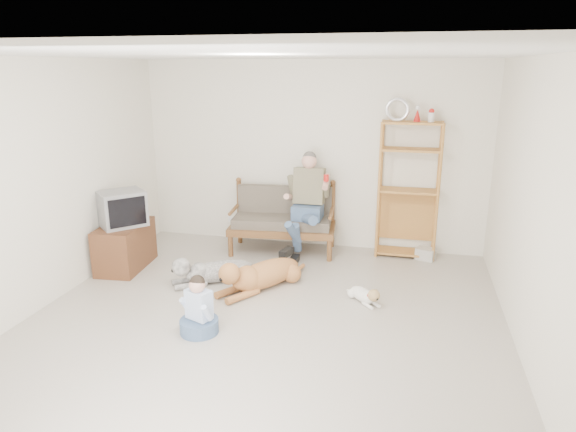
% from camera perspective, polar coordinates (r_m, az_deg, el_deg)
% --- Properties ---
extents(floor, '(5.50, 5.50, 0.00)m').
position_cam_1_polar(floor, '(5.41, -3.15, -12.42)').
color(floor, beige).
rests_on(floor, ground).
extents(ceiling, '(5.50, 5.50, 0.00)m').
position_cam_1_polar(ceiling, '(4.75, -3.68, 17.51)').
color(ceiling, white).
rests_on(ceiling, ground).
extents(wall_back, '(5.00, 0.00, 5.00)m').
position_cam_1_polar(wall_back, '(7.53, 2.63, 6.72)').
color(wall_back, silver).
rests_on(wall_back, ground).
extents(wall_front, '(5.00, 0.00, 5.00)m').
position_cam_1_polar(wall_front, '(2.58, -21.65, -13.81)').
color(wall_front, silver).
rests_on(wall_front, ground).
extents(wall_left, '(0.00, 5.50, 5.50)m').
position_cam_1_polar(wall_left, '(6.10, -26.55, 2.76)').
color(wall_left, silver).
rests_on(wall_left, ground).
extents(wall_right, '(0.00, 5.50, 5.50)m').
position_cam_1_polar(wall_right, '(4.84, 26.25, -0.34)').
color(wall_right, silver).
rests_on(wall_right, ground).
extents(loveseat, '(1.56, 0.84, 0.95)m').
position_cam_1_polar(loveseat, '(7.43, -0.50, -0.24)').
color(loveseat, brown).
rests_on(loveseat, ground).
extents(man, '(0.56, 0.80, 1.29)m').
position_cam_1_polar(man, '(7.09, 1.80, 0.55)').
color(man, '#43567B').
rests_on(man, loveseat).
extents(etagere, '(0.84, 0.37, 2.21)m').
position_cam_1_polar(etagere, '(7.28, 13.21, 2.94)').
color(etagere, '#BC713B').
rests_on(etagere, ground).
extents(book_stack, '(0.30, 0.26, 0.16)m').
position_cam_1_polar(book_stack, '(7.44, 15.03, -4.08)').
color(book_stack, silver).
rests_on(book_stack, ground).
extents(tv_stand, '(0.57, 0.94, 0.60)m').
position_cam_1_polar(tv_stand, '(7.17, -17.69, -3.20)').
color(tv_stand, brown).
rests_on(tv_stand, ground).
extents(crt_tv, '(0.69, 0.70, 0.46)m').
position_cam_1_polar(crt_tv, '(6.98, -17.96, 0.80)').
color(crt_tv, gray).
rests_on(crt_tv, tv_stand).
extents(wall_outlet, '(0.12, 0.02, 0.08)m').
position_cam_1_polar(wall_outlet, '(8.07, -6.24, -0.36)').
color(wall_outlet, white).
rests_on(wall_outlet, ground).
extents(golden_retriever, '(0.90, 1.29, 0.44)m').
position_cam_1_polar(golden_retriever, '(6.24, -3.23, -6.54)').
color(golden_retriever, '#B3773E').
rests_on(golden_retriever, ground).
extents(shaggy_dog, '(1.03, 0.85, 0.38)m').
position_cam_1_polar(shaggy_dog, '(6.49, -8.51, -6.05)').
color(shaggy_dog, white).
rests_on(shaggy_dog, ground).
extents(terrier, '(0.43, 0.46, 0.22)m').
position_cam_1_polar(terrier, '(5.97, 8.63, -8.71)').
color(terrier, white).
rests_on(terrier, ground).
extents(child, '(0.39, 0.39, 0.62)m').
position_cam_1_polar(child, '(5.32, -9.88, -10.47)').
color(child, '#43567B').
rests_on(child, ground).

